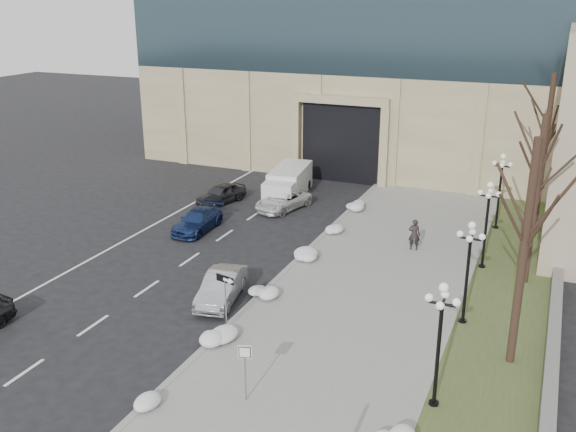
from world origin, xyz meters
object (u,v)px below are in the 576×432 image
object	(u,v)px
lamppost_b	(469,259)
lamppost_d	(501,181)
car_b	(222,287)
car_c	(198,221)
car_d	(283,201)
lamppost_a	(440,329)
keep_sign	(245,361)
pedestrian	(414,234)
one_way_sign	(228,287)
car_e	(221,194)
lamppost_c	(487,213)
box_truck	(288,183)

from	to	relation	value
lamppost_b	lamppost_d	size ratio (longest dim) A/B	1.00
car_b	car_c	world-z (taller)	car_b
car_b	lamppost_d	bearing A→B (deg)	43.17
car_d	lamppost_b	world-z (taller)	lamppost_b
lamppost_a	lamppost_d	world-z (taller)	same
car_d	keep_sign	xyz separation A→B (m)	(7.40, -20.27, 1.06)
pedestrian	one_way_sign	size ratio (longest dim) A/B	0.69
lamppost_a	lamppost_b	distance (m)	6.50
car_d	car_c	bearing A→B (deg)	-104.36
car_c	car_d	bearing A→B (deg)	59.05
car_c	lamppost_b	distance (m)	17.83
one_way_sign	lamppost_a	xyz separation A→B (m)	(9.05, -1.81, 0.93)
car_c	keep_sign	bearing A→B (deg)	-56.11
car_b	car_d	size ratio (longest dim) A/B	0.95
keep_sign	lamppost_a	world-z (taller)	lamppost_a
lamppost_a	lamppost_d	xyz separation A→B (m)	(0.00, 19.50, 0.00)
car_e	car_b	bearing A→B (deg)	-46.84
car_c	lamppost_b	world-z (taller)	lamppost_b
pedestrian	lamppost_d	size ratio (longest dim) A/B	0.38
one_way_sign	pedestrian	bearing A→B (deg)	79.40
car_b	lamppost_d	size ratio (longest dim) A/B	0.88
pedestrian	lamppost_c	xyz separation A→B (m)	(3.85, -0.95, 2.06)
car_d	lamppost_c	size ratio (longest dim) A/B	0.93
lamppost_c	car_e	bearing A→B (deg)	165.85
car_d	pedestrian	xyz separation A→B (m)	(9.71, -3.96, 0.40)
car_b	one_way_sign	bearing A→B (deg)	-66.83
box_truck	lamppost_c	world-z (taller)	lamppost_c
one_way_sign	lamppost_b	bearing A→B (deg)	39.96
keep_sign	lamppost_a	distance (m)	6.74
car_c	pedestrian	xyz separation A→B (m)	(12.88, 1.80, 0.38)
one_way_sign	lamppost_c	size ratio (longest dim) A/B	0.55
car_c	car_e	size ratio (longest dim) A/B	1.11
car_e	box_truck	xyz separation A→B (m)	(3.62, 3.25, 0.29)
car_b	lamppost_c	distance (m)	14.03
car_e	lamppost_b	xyz separation A→B (m)	(18.05, -11.05, 2.40)
box_truck	lamppost_b	size ratio (longest dim) A/B	1.36
lamppost_b	lamppost_a	bearing A→B (deg)	-90.00
keep_sign	lamppost_b	xyz separation A→B (m)	(6.16, 8.86, 1.40)
car_c	car_d	distance (m)	6.57
car_b	car_d	bearing A→B (deg)	90.19
car_d	pedestrian	world-z (taller)	pedestrian
car_d	box_truck	bearing A→B (deg)	121.08
car_e	pedestrian	distance (m)	14.65
car_d	box_truck	xyz separation A→B (m)	(-0.86, 2.88, 0.34)
car_e	lamppost_a	size ratio (longest dim) A/B	0.83
car_e	lamppost_c	distance (m)	18.77
car_b	lamppost_c	size ratio (longest dim) A/B	0.88
keep_sign	lamppost_c	distance (m)	16.60
car_c	lamppost_c	size ratio (longest dim) A/B	0.92
car_e	lamppost_a	world-z (taller)	lamppost_a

